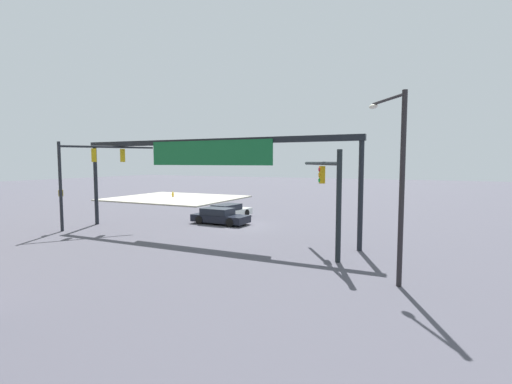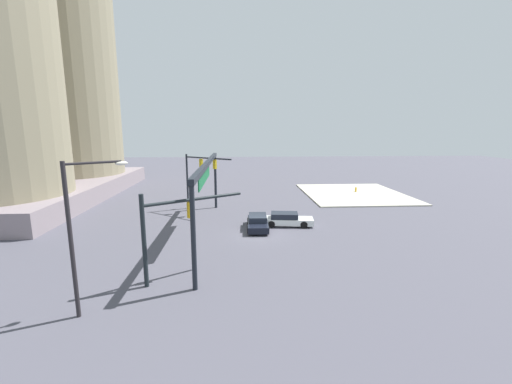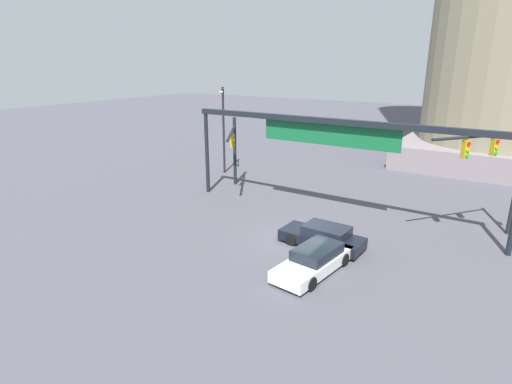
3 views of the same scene
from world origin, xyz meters
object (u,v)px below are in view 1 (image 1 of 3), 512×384
Objects in this scene: sedan_car_waiting_far at (228,212)px; streetlamp_curved_arm at (397,172)px; traffic_signal_near_corner at (329,186)px; traffic_signal_opposite_side at (86,168)px; sedan_car_approaching at (220,216)px; fire_hydrant_on_curb at (173,194)px.

streetlamp_curved_arm is at bearing -122.71° from sedan_car_waiting_far.
streetlamp_curved_arm is 19.11m from sedan_car_waiting_far.
streetlamp_curved_arm is (-3.51, 3.38, 0.84)m from traffic_signal_near_corner.
streetlamp_curved_arm is at bearing -61.14° from traffic_signal_opposite_side.
sedan_car_waiting_far is at bearing 15.77° from streetlamp_curved_arm.
traffic_signal_near_corner is 0.90× the size of traffic_signal_opposite_side.
sedan_car_waiting_far is (0.81, -2.75, 0.00)m from sedan_car_approaching.
fire_hydrant_on_curb is (26.41, -20.83, -3.09)m from traffic_signal_near_corner.
traffic_signal_near_corner is 0.75× the size of streetlamp_curved_arm.
traffic_signal_near_corner is at bearing -27.90° from sedan_car_approaching.
streetlamp_curved_arm is at bearing -32.02° from sedan_car_approaching.
sedan_car_approaching is (10.09, -5.81, -3.00)m from traffic_signal_near_corner.
fire_hydrant_on_curb is (15.51, -12.27, -0.09)m from sedan_car_waiting_far.
traffic_signal_opposite_side reaches higher than traffic_signal_near_corner.
streetlamp_curved_arm is 1.65× the size of sedan_car_approaching.
fire_hydrant_on_curb is at bearing 19.82° from traffic_signal_near_corner.
streetlamp_curved_arm reaches higher than fire_hydrant_on_curb.
traffic_signal_opposite_side is 21.09m from streetlamp_curved_arm.
sedan_car_approaching is 2.87m from sedan_car_waiting_far.
sedan_car_approaching is 22.18m from fire_hydrant_on_curb.
sedan_car_approaching is at bearing -156.64° from sedan_car_waiting_far.
sedan_car_waiting_far is (-6.45, -8.83, -3.77)m from traffic_signal_opposite_side.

